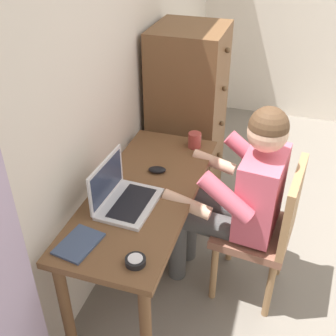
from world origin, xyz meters
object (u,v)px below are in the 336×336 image
chair (267,227)px  computer_mouse (157,170)px  laptop (122,195)px  desk_clock (135,261)px  person_seated (237,192)px  dresser (187,119)px  notebook_pad (79,244)px  coffee_mug (195,140)px  desk (145,207)px

chair → computer_mouse: 0.68m
laptop → desk_clock: size_ratio=3.91×
chair → person_seated: size_ratio=0.74×
dresser → desk_clock: dresser is taller
notebook_pad → dresser: bearing=5.1°
dresser → notebook_pad: bearing=175.8°
chair → desk_clock: size_ratio=9.83×
dresser → computer_mouse: size_ratio=13.16×
chair → laptop: bearing=112.6°
dresser → chair: size_ratio=1.49×
computer_mouse → notebook_pad: 0.67m
dresser → laptop: dresser is taller
chair → coffee_mug: (0.36, 0.51, 0.27)m
computer_mouse → notebook_pad: (-0.66, 0.15, -0.01)m
dresser → notebook_pad: 1.47m
desk_clock → person_seated: bearing=-25.4°
computer_mouse → chair: bearing=-103.4°
laptop → coffee_mug: 0.69m
desk → laptop: 0.22m
person_seated → notebook_pad: size_ratio=5.73×
notebook_pad → laptop: bearing=-2.9°
notebook_pad → coffee_mug: 1.03m
desk → coffee_mug: coffee_mug is taller
chair → computer_mouse: bearing=88.0°
desk → laptop: size_ratio=3.55×
dresser → laptop: size_ratio=3.74×
chair → laptop: size_ratio=2.51×
computer_mouse → desk_clock: (-0.68, -0.14, -0.00)m
person_seated → desk_clock: person_seated is taller
chair → computer_mouse: chair is taller
dresser → laptop: 1.13m
desk_clock → desk: bearing=16.1°
laptop → dresser: bearing=-1.8°
chair → laptop: laptop is taller
person_seated → dresser: bearing=31.7°
desk_clock → coffee_mug: coffee_mug is taller
person_seated → laptop: bearing=120.6°
laptop → notebook_pad: (-0.33, 0.07, -0.05)m
laptop → computer_mouse: size_ratio=3.52×
desk → computer_mouse: computer_mouse is taller
desk → dresser: size_ratio=0.95×
desk_clock → coffee_mug: bearing=0.3°
desk → notebook_pad: (-0.47, 0.14, 0.12)m
computer_mouse → coffee_mug: coffee_mug is taller
desk → desk_clock: bearing=-163.9°
desk → dresser: 0.99m
person_seated → computer_mouse: size_ratio=12.02×
computer_mouse → dresser: bearing=-8.4°
dresser → notebook_pad: (-1.46, 0.11, 0.06)m
desk → coffee_mug: 0.56m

